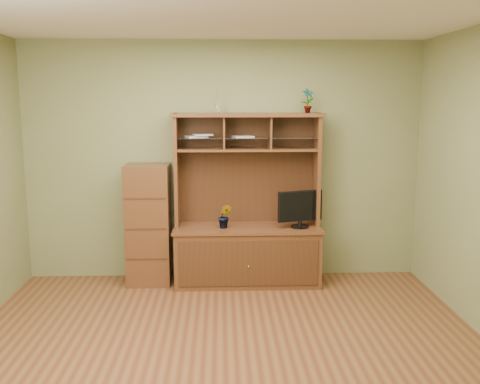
{
  "coord_description": "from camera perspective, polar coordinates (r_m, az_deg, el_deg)",
  "views": [
    {
      "loc": [
        -0.03,
        -4.08,
        2.05
      ],
      "look_at": [
        0.16,
        1.2,
        1.13
      ],
      "focal_mm": 40.0,
      "sensor_mm": 36.0,
      "label": 1
    }
  ],
  "objects": [
    {
      "name": "reed_diffuser",
      "position": [
        5.88,
        -2.43,
        9.45
      ],
      "size": [
        0.05,
        0.05,
        0.27
      ],
      "color": "silver",
      "rests_on": "media_hutch"
    },
    {
      "name": "room",
      "position": [
        4.14,
        -1.65,
        0.15
      ],
      "size": [
        4.54,
        4.04,
        2.74
      ],
      "color": "#572D19",
      "rests_on": "ground"
    },
    {
      "name": "orchid_plant",
      "position": [
        5.86,
        -1.63,
        -2.58
      ],
      "size": [
        0.17,
        0.15,
        0.27
      ],
      "primitive_type": "imported",
      "rotation": [
        0.0,
        0.0,
        -0.2
      ],
      "color": "#23521C",
      "rests_on": "media_hutch"
    },
    {
      "name": "monitor",
      "position": [
        5.91,
        6.43,
        -1.74
      ],
      "size": [
        0.5,
        0.2,
        0.41
      ],
      "rotation": [
        0.0,
        0.0,
        0.3
      ],
      "color": "black",
      "rests_on": "media_hutch"
    },
    {
      "name": "media_hutch",
      "position": [
        6.01,
        0.77,
        -4.84
      ],
      "size": [
        1.66,
        0.61,
        1.9
      ],
      "color": "#472414",
      "rests_on": "room"
    },
    {
      "name": "top_plant",
      "position": [
        5.96,
        7.21,
        9.67
      ],
      "size": [
        0.17,
        0.14,
        0.27
      ],
      "primitive_type": "imported",
      "rotation": [
        0.0,
        0.0,
        0.33
      ],
      "color": "#2F5F21",
      "rests_on": "media_hutch"
    },
    {
      "name": "magazines",
      "position": [
        5.9,
        -2.85,
        5.98
      ],
      "size": [
        0.77,
        0.23,
        0.04
      ],
      "color": "#A1A1A6",
      "rests_on": "media_hutch"
    },
    {
      "name": "side_cabinet",
      "position": [
        6.06,
        -9.71,
        -3.42
      ],
      "size": [
        0.48,
        0.44,
        1.34
      ],
      "color": "#472414",
      "rests_on": "room"
    }
  ]
}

